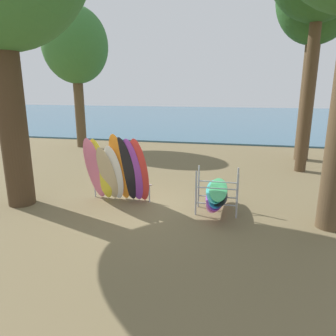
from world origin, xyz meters
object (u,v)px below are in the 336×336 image
object	(u,v)px
tree_far_left_back	(318,1)
board_storage_rack	(217,194)
tree_far_right_back	(75,47)
leaning_board_pile	(117,171)

from	to	relation	value
tree_far_left_back	board_storage_rack	size ratio (longest dim) A/B	4.34
tree_far_right_back	tree_far_left_back	bearing A→B (deg)	-4.32
board_storage_rack	leaning_board_pile	bearing A→B (deg)	178.16
tree_far_right_back	leaning_board_pile	distance (m)	11.00
tree_far_left_back	tree_far_right_back	world-z (taller)	tree_far_left_back
leaning_board_pile	board_storage_rack	xyz separation A→B (m)	(2.96, -0.10, -0.46)
tree_far_left_back	tree_far_right_back	distance (m)	12.16
tree_far_right_back	leaning_board_pile	xyz separation A→B (m)	(5.49, -8.37, -4.57)
tree_far_right_back	board_storage_rack	world-z (taller)	tree_far_right_back
tree_far_right_back	board_storage_rack	size ratio (longest dim) A/B	3.62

